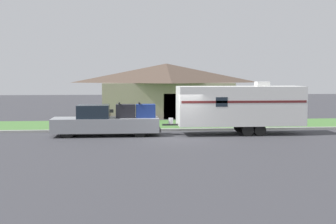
{
  "coord_description": "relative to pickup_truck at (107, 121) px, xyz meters",
  "views": [
    {
      "loc": [
        -3.24,
        -26.36,
        3.63
      ],
      "look_at": [
        -0.67,
        1.65,
        1.4
      ],
      "focal_mm": 50.0,
      "sensor_mm": 36.0,
      "label": 1
    }
  ],
  "objects": [
    {
      "name": "travel_trailer",
      "position": [
        8.12,
        -0.0,
        0.88
      ],
      "size": [
        8.6,
        2.32,
        3.23
      ],
      "color": "black",
      "rests_on": "ground_plane"
    },
    {
      "name": "house_across_street",
      "position": [
        4.76,
        13.29,
        1.54
      ],
      "size": [
        11.89,
        7.08,
        4.64
      ],
      "color": "gray",
      "rests_on": "ground_plane"
    },
    {
      "name": "ground_plane",
      "position": [
        4.36,
        -1.65,
        -0.87
      ],
      "size": [
        120.0,
        120.0,
        0.0
      ],
      "primitive_type": "plane",
      "color": "#38383D"
    },
    {
      "name": "mailbox",
      "position": [
        0.1,
        3.12,
        0.18
      ],
      "size": [
        0.48,
        0.2,
        1.36
      ],
      "color": "brown",
      "rests_on": "ground_plane"
    },
    {
      "name": "curb_strip",
      "position": [
        4.36,
        2.1,
        -0.8
      ],
      "size": [
        80.0,
        0.3,
        0.14
      ],
      "color": "#999993",
      "rests_on": "ground_plane"
    },
    {
      "name": "lawn_strip",
      "position": [
        4.36,
        5.75,
        -0.85
      ],
      "size": [
        80.0,
        7.0,
        0.03
      ],
      "color": "#477538",
      "rests_on": "ground_plane"
    },
    {
      "name": "pickup_truck",
      "position": [
        0.0,
        0.0,
        0.0
      ],
      "size": [
        6.43,
        1.99,
        2.0
      ],
      "color": "black",
      "rests_on": "ground_plane"
    }
  ]
}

